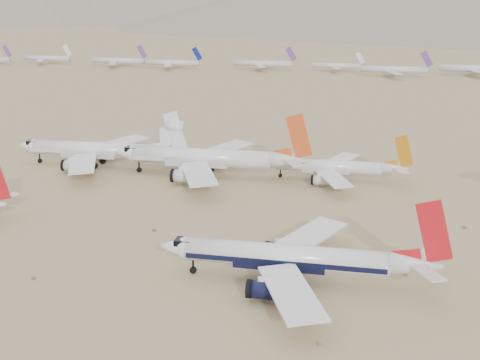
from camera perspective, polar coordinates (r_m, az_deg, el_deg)
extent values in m
plane|color=olive|center=(131.93, 3.24, -7.47)|extent=(7000.00, 7000.00, 0.00)
cylinder|color=white|center=(124.06, 3.90, -6.49)|extent=(37.72, 4.46, 4.46)
cube|color=black|center=(124.27, 3.89, -6.72)|extent=(36.97, 4.53, 1.00)
sphere|color=white|center=(127.82, -4.54, -5.80)|extent=(4.46, 4.46, 4.46)
cube|color=black|center=(127.55, -4.84, -5.26)|extent=(3.12, 2.90, 1.11)
cone|color=white|center=(123.17, 14.78, -7.02)|extent=(9.43, 4.46, 4.46)
cube|color=white|center=(112.05, 4.39, -9.52)|extent=(14.57, 22.96, 0.70)
cube|color=white|center=(119.10, 15.76, -7.62)|extent=(5.99, 7.83, 0.27)
cylinder|color=black|center=(117.12, 2.18, -9.38)|extent=(5.24, 3.21, 3.21)
cube|color=white|center=(136.24, 5.92, -4.77)|extent=(14.57, 22.96, 0.70)
cube|color=white|center=(127.09, 15.55, -6.07)|extent=(5.99, 7.83, 0.27)
cylinder|color=black|center=(133.88, 3.56, -6.02)|extent=(5.24, 3.21, 3.21)
cube|color=red|center=(121.01, 16.23, -4.24)|extent=(7.15, 0.36, 11.78)
cylinder|color=black|center=(129.26, -4.02, -7.67)|extent=(1.34, 0.56, 1.34)
cylinder|color=black|center=(122.73, 4.38, -8.90)|extent=(1.87, 1.11, 1.87)
cylinder|color=black|center=(128.37, 4.77, -7.74)|extent=(1.87, 1.11, 1.87)
cube|color=white|center=(165.91, -19.43, -1.33)|extent=(5.48, 7.16, 0.25)
cylinder|color=white|center=(190.32, 7.60, 1.19)|extent=(29.47, 3.58, 3.58)
cube|color=silver|center=(190.44, 7.60, 1.06)|extent=(28.88, 3.63, 0.81)
sphere|color=white|center=(191.93, 3.22, 1.43)|extent=(3.58, 3.58, 3.58)
cube|color=black|center=(191.76, 3.06, 1.73)|extent=(2.51, 2.33, 0.90)
cone|color=white|center=(189.83, 13.09, 0.95)|extent=(7.37, 3.58, 3.58)
cube|color=white|center=(180.34, 8.04, 0.12)|extent=(11.38, 17.93, 0.55)
cube|color=white|center=(186.47, 13.55, 0.79)|extent=(4.68, 6.12, 0.21)
cylinder|color=silver|center=(184.04, 6.88, -0.03)|extent=(4.09, 2.58, 2.58)
cube|color=white|center=(200.36, 8.49, 1.73)|extent=(11.38, 17.93, 0.55)
cube|color=white|center=(193.05, 13.51, 1.31)|extent=(4.68, 6.12, 0.21)
cylinder|color=silver|center=(198.04, 7.28, 1.12)|extent=(4.09, 2.58, 2.58)
cube|color=orange|center=(188.66, 13.81, 2.41)|extent=(5.58, 0.29, 9.20)
cylinder|color=black|center=(192.74, 3.46, 0.39)|extent=(1.07, 0.45, 1.07)
cylinder|color=black|center=(188.72, 7.87, -0.01)|extent=(1.50, 0.90, 1.50)
cylinder|color=black|center=(193.53, 7.99, 0.39)|extent=(1.50, 0.90, 1.50)
cylinder|color=white|center=(192.63, -3.31, 1.98)|extent=(40.80, 4.99, 4.99)
cube|color=silver|center=(192.78, -3.31, 1.80)|extent=(39.98, 5.06, 1.12)
sphere|color=white|center=(198.89, -9.00, 2.26)|extent=(4.99, 4.99, 4.99)
cube|color=black|center=(198.84, -9.21, 2.66)|extent=(3.49, 3.24, 1.25)
cone|color=white|center=(187.59, 4.14, 1.70)|extent=(10.20, 4.99, 4.99)
cube|color=white|center=(178.64, -3.55, 0.55)|extent=(15.76, 24.83, 0.77)
cube|color=white|center=(182.66, 4.55, 1.49)|extent=(6.48, 8.47, 0.30)
cylinder|color=silver|center=(184.67, -4.80, 0.33)|extent=(5.67, 3.59, 3.59)
cube|color=white|center=(205.60, -1.40, 2.67)|extent=(15.76, 24.83, 0.77)
cube|color=white|center=(191.73, 4.93, 2.19)|extent=(6.48, 8.47, 0.30)
cylinder|color=silver|center=(203.43, -3.17, 1.85)|extent=(5.67, 3.59, 3.59)
cube|color=#D04B1D|center=(185.61, 5.05, 3.76)|extent=(7.73, 0.40, 12.74)
cylinder|color=black|center=(199.69, -8.60, 0.86)|extent=(1.50, 0.62, 1.50)
cylinder|color=black|center=(190.15, -3.07, 0.34)|extent=(2.09, 1.25, 2.09)
cylinder|color=black|center=(196.65, -2.55, 0.88)|extent=(2.09, 1.25, 2.09)
cylinder|color=white|center=(208.28, -12.45, 2.58)|extent=(38.23, 4.58, 4.58)
cube|color=silver|center=(208.41, -12.44, 2.42)|extent=(37.47, 4.65, 1.03)
sphere|color=white|center=(216.81, -17.06, 2.77)|extent=(4.58, 4.58, 4.58)
cube|color=black|center=(216.87, -17.25, 3.10)|extent=(3.20, 2.98, 1.14)
cone|color=white|center=(199.70, -6.26, 2.39)|extent=(9.56, 4.58, 4.58)
cube|color=white|center=(195.44, -13.25, 1.40)|extent=(14.77, 23.27, 0.71)
cube|color=white|center=(194.93, -6.14, 2.22)|extent=(6.07, 7.93, 0.27)
cylinder|color=silver|center=(201.62, -14.04, 1.18)|extent=(5.31, 3.30, 3.30)
cube|color=white|center=(219.30, -10.30, 3.16)|extent=(14.77, 23.27, 0.71)
cube|color=white|center=(203.08, -5.38, 2.81)|extent=(6.07, 7.93, 0.27)
cylinder|color=silver|center=(218.14, -11.90, 2.44)|extent=(5.31, 3.30, 3.30)
cube|color=white|center=(197.43, -5.58, 4.21)|extent=(7.25, 0.37, 11.94)
cylinder|color=white|center=(197.06, -5.52, 4.63)|extent=(4.78, 2.97, 2.97)
cylinder|color=black|center=(217.31, -16.70, 1.58)|extent=(1.37, 0.57, 1.37)
cylinder|color=black|center=(205.84, -12.34, 1.19)|extent=(1.92, 1.14, 1.92)
cylinder|color=black|center=(211.49, -11.63, 1.63)|extent=(1.92, 1.14, 1.92)
cube|color=#653B8B|center=(497.00, -19.26, 10.34)|extent=(7.05, 0.35, 8.88)
cylinder|color=silver|center=(501.21, -16.20, 9.95)|extent=(34.90, 3.45, 3.45)
cube|color=white|center=(493.18, -14.54, 10.67)|extent=(6.95, 0.34, 8.75)
cube|color=silver|center=(493.35, -16.69, 9.77)|extent=(9.19, 16.07, 0.34)
cube|color=silver|center=(509.20, -15.72, 10.02)|extent=(9.19, 16.07, 0.34)
cylinder|color=silver|center=(471.95, -10.38, 9.99)|extent=(37.58, 3.71, 3.71)
cube|color=#653B8B|center=(464.94, -8.37, 10.77)|extent=(7.48, 0.37, 9.43)
cube|color=silver|center=(463.08, -10.84, 9.79)|extent=(9.90, 17.30, 0.37)
cube|color=silver|center=(480.97, -9.94, 10.06)|extent=(9.90, 17.30, 0.37)
cylinder|color=silver|center=(454.79, -5.82, 9.94)|extent=(37.00, 3.66, 3.66)
cube|color=navy|center=(449.17, -3.69, 10.71)|extent=(7.37, 0.37, 9.28)
cube|color=silver|center=(445.79, -6.19, 9.74)|extent=(9.75, 17.03, 0.37)
cube|color=silver|center=(463.92, -5.45, 10.00)|extent=(9.75, 17.03, 0.37)
cylinder|color=silver|center=(446.55, 2.00, 9.91)|extent=(38.98, 3.85, 3.85)
cube|color=#653B8B|center=(443.06, 4.38, 10.67)|extent=(7.76, 0.39, 9.78)
cube|color=silver|center=(436.75, 1.76, 9.70)|extent=(10.27, 17.94, 0.39)
cube|color=silver|center=(456.49, 2.22, 9.97)|extent=(10.27, 17.94, 0.39)
cylinder|color=silver|center=(441.53, 8.23, 9.64)|extent=(31.45, 3.11, 3.11)
cube|color=white|center=(440.22, 10.21, 10.22)|extent=(6.26, 0.31, 7.89)
cube|color=silver|center=(433.51, 8.15, 9.46)|extent=(8.29, 14.48, 0.31)
cube|color=silver|center=(449.65, 8.31, 9.69)|extent=(8.29, 14.48, 0.31)
cylinder|color=silver|center=(422.70, 12.97, 9.17)|extent=(40.44, 4.00, 4.00)
cube|color=#653B8B|center=(422.67, 15.64, 9.91)|extent=(8.05, 0.40, 10.14)
cube|color=silver|center=(412.37, 12.98, 8.92)|extent=(10.65, 18.62, 0.40)
cube|color=silver|center=(433.16, 12.96, 9.26)|extent=(10.65, 18.62, 0.40)
cylinder|color=silver|center=(439.68, 19.60, 8.94)|extent=(44.97, 4.44, 4.44)
cube|color=silver|center=(428.29, 19.78, 8.67)|extent=(11.85, 20.70, 0.44)
cube|color=silver|center=(451.23, 19.42, 9.04)|extent=(11.85, 20.70, 0.44)
ellipsoid|color=brown|center=(132.56, -17.21, -7.97)|extent=(0.84, 0.84, 0.46)
ellipsoid|color=brown|center=(151.80, -7.33, -4.22)|extent=(0.98, 0.98, 0.54)
ellipsoid|color=brown|center=(106.10, 6.72, -13.69)|extent=(0.70, 0.70, 0.39)
ellipsoid|color=brown|center=(132.21, 13.96, -7.78)|extent=(0.84, 0.84, 0.46)
ellipsoid|color=brown|center=(160.61, 18.60, -3.81)|extent=(0.98, 0.98, 0.54)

